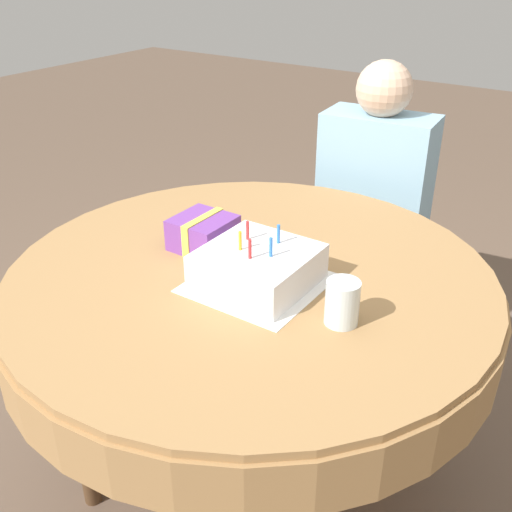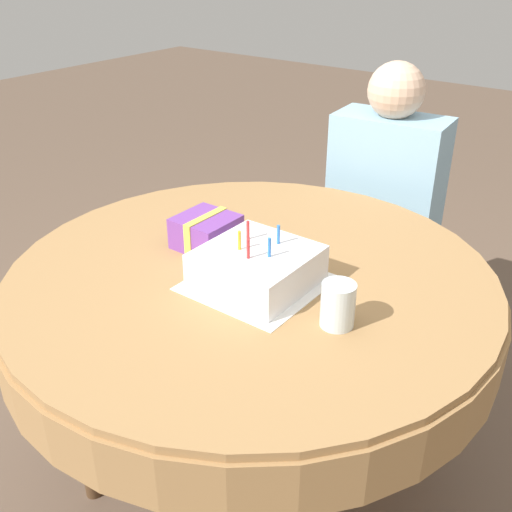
% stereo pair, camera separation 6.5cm
% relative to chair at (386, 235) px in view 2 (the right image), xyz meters
% --- Properties ---
extents(ground_plane, '(12.00, 12.00, 0.00)m').
position_rel_chair_xyz_m(ground_plane, '(0.04, -0.92, -0.48)').
color(ground_plane, brown).
extents(dining_table, '(1.28, 1.28, 0.75)m').
position_rel_chair_xyz_m(dining_table, '(0.04, -0.92, 0.19)').
color(dining_table, '#9E7547').
rests_on(dining_table, ground_plane).
extents(chair, '(0.41, 0.41, 0.88)m').
position_rel_chair_xyz_m(chair, '(0.00, 0.00, 0.00)').
color(chair, '#A37A4C').
rests_on(chair, ground_plane).
extents(person, '(0.41, 0.32, 1.15)m').
position_rel_chair_xyz_m(person, '(0.01, -0.08, 0.21)').
color(person, '#DBB293').
rests_on(person, ground_plane).
extents(napkin, '(0.30, 0.30, 0.00)m').
position_rel_chair_xyz_m(napkin, '(0.10, -0.97, 0.28)').
color(napkin, white).
rests_on(napkin, dining_table).
extents(birthday_cake, '(0.25, 0.25, 0.14)m').
position_rel_chair_xyz_m(birthday_cake, '(0.10, -0.97, 0.32)').
color(birthday_cake, white).
rests_on(birthday_cake, dining_table).
extents(drinking_glass, '(0.08, 0.08, 0.10)m').
position_rel_chair_xyz_m(drinking_glass, '(0.34, -1.01, 0.33)').
color(drinking_glass, silver).
rests_on(drinking_glass, dining_table).
extents(gift_box, '(0.15, 0.16, 0.09)m').
position_rel_chair_xyz_m(gift_box, '(-0.14, -0.89, 0.32)').
color(gift_box, '#753D99').
rests_on(gift_box, dining_table).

